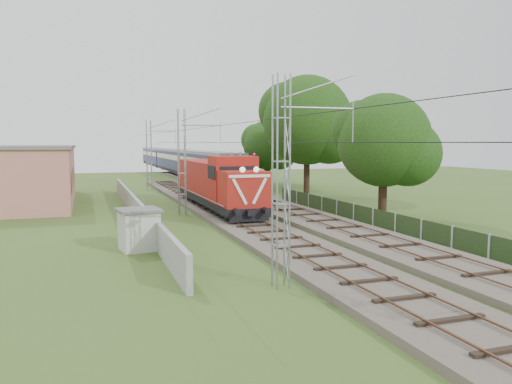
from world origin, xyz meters
name	(u,v)px	position (x,y,z in m)	size (l,w,h in m)	color
ground	(277,242)	(0.00, 0.00, 0.00)	(140.00, 140.00, 0.00)	#3F5720
track_main	(240,221)	(0.00, 7.00, 0.18)	(4.20, 70.00, 0.45)	#6B6054
track_side	(250,198)	(5.00, 20.00, 0.18)	(4.20, 80.00, 0.45)	#6B6054
catenary	(183,162)	(-2.95, 12.00, 4.05)	(3.31, 70.00, 8.00)	gray
boundary_wall	(135,207)	(-6.50, 12.00, 0.75)	(0.25, 40.00, 1.50)	#9E9E99
station_building	(26,174)	(-15.00, 24.00, 2.63)	(8.40, 20.40, 5.22)	#C17067
fence	(373,217)	(8.00, 3.00, 0.60)	(0.12, 32.00, 1.20)	black
locomotive	(216,183)	(0.00, 13.42, 2.29)	(3.07, 17.55, 4.46)	black
coach_rake	(175,159)	(5.00, 61.04, 2.64)	(3.21, 71.65, 3.71)	black
signal_post	(254,170)	(2.86, 12.51, 3.31)	(0.53, 0.41, 4.82)	black
relay_hut	(139,229)	(-7.40, 0.52, 1.08)	(2.34, 2.34, 2.14)	beige
tree_a	(385,141)	(10.14, 5.11, 5.58)	(6.90, 6.57, 8.94)	#362016
tree_b	(308,121)	(11.51, 20.85, 7.64)	(9.44, 8.99, 12.23)	#362016
tree_c	(269,146)	(11.29, 31.68, 5.11)	(6.32, 6.02, 8.20)	#362016
tree_d	(267,146)	(13.13, 37.32, 5.08)	(6.28, 5.98, 8.15)	#362016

